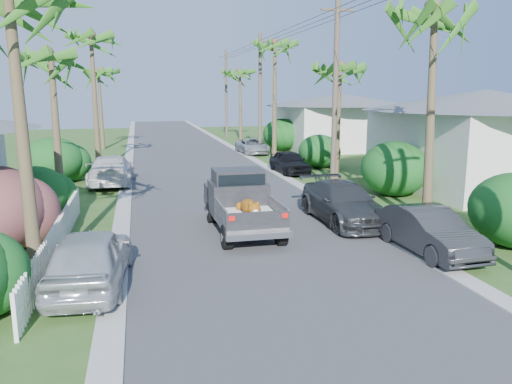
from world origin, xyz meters
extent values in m
plane|color=#32531F|center=(0.00, 0.00, 0.00)|extent=(120.00, 120.00, 0.00)
cube|color=#38383A|center=(0.00, 25.00, 0.01)|extent=(8.00, 100.00, 0.02)
cube|color=#A5A39E|center=(-4.30, 25.00, 0.03)|extent=(0.60, 100.00, 0.06)
cube|color=#A5A39E|center=(4.30, 25.00, 0.03)|extent=(0.60, 100.00, 0.06)
cylinder|color=black|center=(-1.11, 4.76, 0.38)|extent=(0.28, 0.76, 0.76)
cylinder|color=black|center=(0.59, 4.76, 0.38)|extent=(0.28, 0.76, 0.76)
cylinder|color=black|center=(-1.11, 8.01, 0.38)|extent=(0.28, 0.76, 0.76)
cylinder|color=black|center=(0.59, 8.01, 0.38)|extent=(0.28, 0.76, 0.76)
cube|color=slate|center=(-0.26, 5.41, 0.62)|extent=(1.90, 2.40, 0.24)
cube|color=slate|center=(-1.18, 5.41, 1.00)|extent=(0.06, 2.40, 0.55)
cube|color=slate|center=(0.66, 5.41, 1.00)|extent=(0.06, 2.40, 0.55)
cube|color=black|center=(-0.26, 4.24, 0.98)|extent=(1.92, 0.08, 0.52)
cube|color=silver|center=(-0.26, 4.08, 0.55)|extent=(1.98, 0.18, 0.18)
cube|color=red|center=(-1.06, 4.19, 1.10)|extent=(0.18, 0.05, 0.14)
cube|color=red|center=(0.54, 4.19, 1.10)|extent=(0.18, 0.05, 0.14)
cube|color=black|center=(-0.26, 7.26, 1.05)|extent=(1.94, 1.65, 1.10)
cube|color=black|center=(-0.26, 7.26, 1.78)|extent=(1.70, 1.35, 0.55)
cube|color=black|center=(-0.26, 6.59, 1.75)|extent=(1.60, 0.05, 0.45)
cube|color=black|center=(-0.26, 8.51, 0.90)|extent=(1.94, 1.20, 0.80)
cube|color=white|center=(-0.26, 5.41, 0.82)|extent=(1.70, 2.10, 0.16)
ellipsoid|color=orange|center=(-0.26, 5.51, 1.12)|extent=(0.48, 1.25, 0.43)
sphere|color=orange|center=(-0.26, 4.76, 1.20)|extent=(0.40, 0.40, 0.40)
ellipsoid|color=white|center=(-0.26, 5.51, 1.02)|extent=(0.32, 0.86, 0.18)
imported|color=#27282B|center=(4.62, 3.05, 0.67)|extent=(1.56, 4.09, 1.33)
imported|color=#2B2E30|center=(3.60, 7.00, 0.71)|extent=(2.08, 4.95, 1.43)
imported|color=black|center=(5.00, 18.26, 0.66)|extent=(1.73, 3.95, 1.32)
imported|color=#B4B7BB|center=(5.00, 28.08, 0.59)|extent=(2.11, 4.29, 1.17)
imported|color=silver|center=(-4.84, 2.55, 0.73)|extent=(2.05, 4.43, 1.47)
imported|color=silver|center=(-5.00, 16.78, 0.76)|extent=(2.30, 5.30, 1.52)
cone|color=brown|center=(-6.20, 3.00, 3.50)|extent=(0.36, 0.71, 7.01)
cone|color=brown|center=(-6.80, 12.00, 3.10)|extent=(0.36, 0.61, 6.21)
cone|color=brown|center=(-6.00, 22.00, 4.00)|extent=(0.36, 0.36, 8.00)
cone|color=brown|center=(-6.50, 34.00, 3.25)|extent=(0.36, 0.75, 6.51)
cone|color=brown|center=(6.30, 6.00, 3.75)|extent=(0.36, 0.73, 7.51)
cone|color=brown|center=(6.60, 15.00, 3.00)|extent=(0.36, 0.54, 6.01)
cone|color=brown|center=(6.20, 26.00, 4.10)|extent=(0.36, 0.36, 8.20)
cone|color=brown|center=(6.50, 40.00, 3.40)|extent=(0.36, 0.63, 6.81)
ellipsoid|color=#154B1D|center=(-7.40, 10.00, 1.00)|extent=(2.40, 2.64, 2.00)
ellipsoid|color=#154B1D|center=(-8.00, 18.00, 1.20)|extent=(3.20, 3.52, 2.40)
ellipsoid|color=#154B1D|center=(7.80, 11.00, 1.25)|extent=(3.00, 3.30, 2.50)
ellipsoid|color=#154B1D|center=(7.50, 20.00, 1.05)|extent=(2.60, 2.86, 2.10)
ellipsoid|color=#154B1D|center=(8.00, 30.00, 1.30)|extent=(3.20, 3.52, 2.60)
cube|color=white|center=(-6.00, 5.50, 0.50)|extent=(0.10, 11.00, 1.00)
cube|color=silver|center=(13.00, 12.00, 1.90)|extent=(8.00, 9.00, 3.80)
cone|color=#595B60|center=(13.00, 12.00, 4.30)|extent=(6.48, 6.48, 1.00)
cube|color=silver|center=(13.00, 30.00, 1.80)|extent=(9.00, 8.00, 3.60)
cone|color=#595B60|center=(13.00, 30.00, 4.10)|extent=(6.48, 6.48, 1.00)
cylinder|color=brown|center=(5.60, 13.00, 4.50)|extent=(0.26, 0.26, 9.00)
cube|color=brown|center=(5.60, 13.00, 8.40)|extent=(1.60, 0.10, 0.10)
cylinder|color=brown|center=(5.60, 28.00, 4.50)|extent=(0.26, 0.26, 9.00)
cube|color=brown|center=(5.60, 28.00, 8.40)|extent=(1.60, 0.10, 0.10)
cylinder|color=brown|center=(5.60, 43.00, 4.50)|extent=(0.26, 0.26, 9.00)
cube|color=brown|center=(5.60, 43.00, 8.40)|extent=(1.60, 0.10, 0.10)
camera|label=1|loc=(-3.58, -9.55, 4.66)|focal=35.00mm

